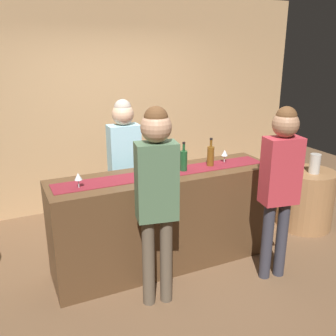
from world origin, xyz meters
TOP-DOWN VIEW (x-y plane):
  - ground_plane at (0.00, 0.00)m, footprint 10.00×10.00m
  - back_wall at (0.00, 1.90)m, footprint 6.00×0.12m
  - bar_counter at (0.00, 0.00)m, footprint 2.33×0.60m
  - counter_runner_cloth at (0.00, 0.00)m, footprint 2.21×0.28m
  - wine_bottle_amber at (0.53, 0.01)m, footprint 0.07×0.07m
  - wine_bottle_clear at (-0.07, 0.03)m, footprint 0.07×0.07m
  - wine_bottle_green at (0.19, -0.02)m, footprint 0.07×0.07m
  - wine_glass_near_customer at (-0.87, -0.05)m, footprint 0.07×0.07m
  - wine_glass_mid_counter at (0.73, 0.05)m, footprint 0.07×0.07m
  - bartender at (-0.23, 0.58)m, footprint 0.34×0.24m
  - customer_sipping at (0.87, -0.68)m, footprint 0.37×0.25m
  - customer_browsing at (-0.34, -0.56)m, footprint 0.37×0.26m
  - round_side_table at (1.98, 0.04)m, footprint 0.68×0.68m
  - vase_on_side_table at (1.98, -0.03)m, footprint 0.13×0.13m

SIDE VIEW (x-z plane):
  - ground_plane at x=0.00m, z-range 0.00..0.00m
  - round_side_table at x=1.98m, z-range 0.00..0.74m
  - bar_counter at x=0.00m, z-range 0.00..1.01m
  - vase_on_side_table at x=1.98m, z-range 0.74..0.98m
  - counter_runner_cloth at x=0.00m, z-range 1.01..1.02m
  - bartender at x=-0.23m, z-range 0.20..1.89m
  - customer_sipping at x=0.87m, z-range 0.21..1.93m
  - customer_browsing at x=-0.34m, z-range 0.22..2.01m
  - wine_glass_near_customer at x=-0.87m, z-range 1.05..1.19m
  - wine_glass_mid_counter at x=0.73m, z-range 1.05..1.19m
  - wine_bottle_amber at x=0.53m, z-range 0.97..1.28m
  - wine_bottle_clear at x=-0.07m, z-range 0.97..1.28m
  - wine_bottle_green at x=0.19m, z-range 0.97..1.28m
  - back_wall at x=0.00m, z-range 0.00..2.90m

